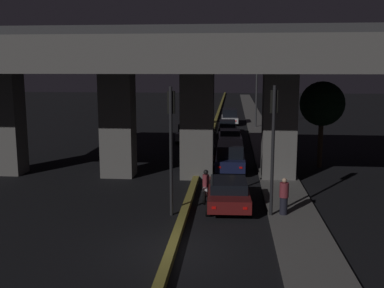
% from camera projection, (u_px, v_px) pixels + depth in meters
% --- Properties ---
extents(ground_plane, '(200.00, 200.00, 0.00)m').
position_uv_depth(ground_plane, '(173.00, 251.00, 15.79)').
color(ground_plane, black).
extents(median_divider, '(0.34, 126.00, 0.28)m').
position_uv_depth(median_divider, '(214.00, 124.00, 50.13)').
color(median_divider, olive).
rests_on(median_divider, ground_plane).
extents(sidewalk_right, '(2.19, 126.00, 0.14)m').
position_uv_depth(sidewalk_right, '(261.00, 134.00, 42.84)').
color(sidewalk_right, '#5B5956').
rests_on(sidewalk_right, ground_plane).
extents(elevated_overpass, '(30.49, 11.46, 8.74)m').
position_uv_depth(elevated_overpass, '(192.00, 64.00, 25.29)').
color(elevated_overpass, '#5B5956').
rests_on(elevated_overpass, ground_plane).
extents(traffic_light_left_of_median, '(0.30, 0.49, 5.60)m').
position_uv_depth(traffic_light_left_of_median, '(171.00, 129.00, 19.11)').
color(traffic_light_left_of_median, black).
rests_on(traffic_light_left_of_median, ground_plane).
extents(traffic_light_right_of_median, '(0.30, 0.49, 5.66)m').
position_uv_depth(traffic_light_right_of_median, '(273.00, 129.00, 18.72)').
color(traffic_light_right_of_median, black).
rests_on(traffic_light_right_of_median, ground_plane).
extents(street_lamp, '(2.80, 0.32, 8.23)m').
position_uv_depth(street_lamp, '(253.00, 82.00, 47.32)').
color(street_lamp, '#2D2D30').
rests_on(street_lamp, ground_plane).
extents(car_dark_red_lead, '(2.15, 4.52, 1.32)m').
position_uv_depth(car_dark_red_lead, '(228.00, 192.00, 20.74)').
color(car_dark_red_lead, '#591414').
rests_on(car_dark_red_lead, ground_plane).
extents(car_dark_blue_second, '(1.96, 4.45, 1.73)m').
position_uv_depth(car_dark_blue_second, '(230.00, 156.00, 28.11)').
color(car_dark_blue_second, '#141938').
rests_on(car_dark_blue_second, ground_plane).
extents(car_white_third, '(2.09, 4.04, 1.42)m').
position_uv_depth(car_white_third, '(230.00, 138.00, 36.43)').
color(car_white_third, silver).
rests_on(car_white_third, ground_plane).
extents(car_black_fourth, '(1.95, 4.83, 1.41)m').
position_uv_depth(car_black_fourth, '(227.00, 127.00, 43.03)').
color(car_black_fourth, black).
rests_on(car_black_fourth, ground_plane).
extents(car_white_fifth, '(2.05, 4.20, 1.75)m').
position_uv_depth(car_white_fifth, '(230.00, 116.00, 50.91)').
color(car_white_fifth, silver).
rests_on(car_white_fifth, ground_plane).
extents(car_silver_lead_oncoming, '(2.00, 4.33, 1.65)m').
position_uv_depth(car_silver_lead_oncoming, '(189.00, 132.00, 39.02)').
color(car_silver_lead_oncoming, gray).
rests_on(car_silver_lead_oncoming, ground_plane).
extents(car_dark_red_second_oncoming, '(1.97, 4.73, 1.39)m').
position_uv_depth(car_dark_red_second_oncoming, '(199.00, 120.00, 49.43)').
color(car_dark_red_second_oncoming, '#591414').
rests_on(car_dark_red_second_oncoming, ground_plane).
extents(motorcycle_white_filtering_near, '(0.33, 1.95, 1.52)m').
position_uv_depth(motorcycle_white_filtering_near, '(206.00, 188.00, 21.74)').
color(motorcycle_white_filtering_near, black).
rests_on(motorcycle_white_filtering_near, ground_plane).
extents(motorcycle_red_filtering_mid, '(0.33, 1.94, 1.35)m').
position_uv_depth(motorcycle_red_filtering_mid, '(214.00, 156.00, 29.80)').
color(motorcycle_red_filtering_mid, black).
rests_on(motorcycle_red_filtering_mid, ground_plane).
extents(pedestrian_on_sidewalk, '(0.40, 0.40, 1.61)m').
position_uv_depth(pedestrian_on_sidewalk, '(284.00, 197.00, 19.21)').
color(pedestrian_on_sidewalk, black).
rests_on(pedestrian_on_sidewalk, sidewalk_right).
extents(roadside_tree_kerbside_near, '(2.83, 2.83, 5.53)m').
position_uv_depth(roadside_tree_kerbside_near, '(322.00, 104.00, 28.42)').
color(roadside_tree_kerbside_near, '#38281C').
rests_on(roadside_tree_kerbside_near, ground_plane).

